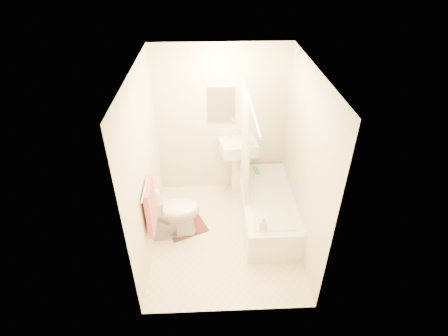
{
  "coord_description": "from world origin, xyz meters",
  "views": [
    {
      "loc": [
        -0.17,
        -3.61,
        3.6
      ],
      "look_at": [
        0.0,
        0.25,
        1.0
      ],
      "focal_mm": 28.0,
      "sensor_mm": 36.0,
      "label": 1
    }
  ],
  "objects_px": {
    "bathtub": "(267,208)",
    "soap_bottle": "(263,223)",
    "sink": "(238,165)",
    "bath_mat": "(187,228)",
    "toilet": "(170,211)"
  },
  "relations": [
    {
      "from": "bathtub",
      "to": "bath_mat",
      "type": "height_order",
      "value": "bathtub"
    },
    {
      "from": "sink",
      "to": "soap_bottle",
      "type": "height_order",
      "value": "sink"
    },
    {
      "from": "bathtub",
      "to": "sink",
      "type": "bearing_deg",
      "value": 118.2
    },
    {
      "from": "toilet",
      "to": "bath_mat",
      "type": "relative_size",
      "value": 1.51
    },
    {
      "from": "toilet",
      "to": "soap_bottle",
      "type": "relative_size",
      "value": 4.05
    },
    {
      "from": "bathtub",
      "to": "soap_bottle",
      "type": "height_order",
      "value": "soap_bottle"
    },
    {
      "from": "toilet",
      "to": "bath_mat",
      "type": "distance_m",
      "value": 0.45
    },
    {
      "from": "bathtub",
      "to": "soap_bottle",
      "type": "bearing_deg",
      "value": -104.1
    },
    {
      "from": "soap_bottle",
      "to": "bath_mat",
      "type": "bearing_deg",
      "value": 151.79
    },
    {
      "from": "bath_mat",
      "to": "toilet",
      "type": "bearing_deg",
      "value": -158.71
    },
    {
      "from": "soap_bottle",
      "to": "toilet",
      "type": "bearing_deg",
      "value": 158.98
    },
    {
      "from": "bathtub",
      "to": "soap_bottle",
      "type": "distance_m",
      "value": 0.77
    },
    {
      "from": "toilet",
      "to": "bathtub",
      "type": "relative_size",
      "value": 0.49
    },
    {
      "from": "toilet",
      "to": "bathtub",
      "type": "bearing_deg",
      "value": -89.62
    },
    {
      "from": "sink",
      "to": "bathtub",
      "type": "height_order",
      "value": "sink"
    }
  ]
}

